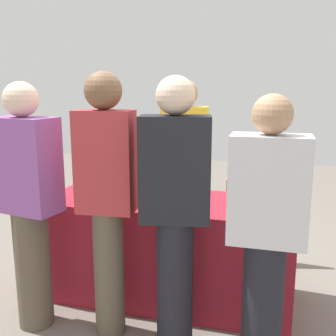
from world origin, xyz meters
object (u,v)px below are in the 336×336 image
wine_bottle_0 (89,177)px  guest_0 (28,200)px  wine_bottle_1 (129,178)px  guest_2 (175,207)px  guest_1 (107,195)px  guest_3 (266,230)px  wine_glass_4 (239,200)px  wine_bottle_2 (147,179)px  wine_glass_3 (173,193)px  server_pouring (184,168)px  wine_glass_2 (142,189)px  wine_bottle_3 (233,187)px  wine_glass_1 (98,188)px  wine_glass_0 (79,189)px  menu_board (257,221)px

wine_bottle_0 → guest_0: guest_0 is taller
wine_bottle_1 → guest_2: guest_2 is taller
guest_1 → guest_2: size_ratio=1.02×
wine_bottle_1 → wine_bottle_0: bearing=-175.5°
guest_0 → guest_3: size_ratio=1.04×
wine_glass_4 → guest_1: guest_1 is taller
wine_bottle_0 → guest_0: 0.76m
wine_bottle_2 → wine_glass_3: 0.47m
server_pouring → guest_1: 1.19m
wine_glass_4 → guest_1: size_ratio=0.08×
wine_bottle_1 → guest_2: bearing=-52.0°
wine_bottle_2 → guest_2: 0.88m
wine_glass_4 → wine_glass_2: bearing=169.7°
guest_2 → wine_bottle_0: bearing=132.0°
wine_bottle_2 → guest_2: bearing=-60.7°
wine_bottle_3 → guest_0: guest_0 is taller
wine_bottle_2 → wine_bottle_3: size_ratio=0.89×
wine_bottle_3 → wine_glass_1: 1.02m
guest_3 → guest_0: bearing=178.4°
wine_bottle_1 → server_pouring: size_ratio=0.19×
wine_bottle_2 → wine_glass_0: size_ratio=2.20×
guest_0 → menu_board: guest_0 is taller
server_pouring → wine_bottle_1: bearing=47.2°
guest_1 → menu_board: 1.75m
wine_glass_0 → wine_glass_2: (0.46, 0.14, -0.00)m
wine_glass_4 → guest_0: size_ratio=0.08×
wine_bottle_2 → menu_board: bearing=36.2°
guest_1 → menu_board: size_ratio=2.14×
wine_glass_1 → guest_0: size_ratio=0.08×
wine_glass_2 → guest_1: size_ratio=0.07×
wine_bottle_0 → guest_3: size_ratio=0.18×
wine_glass_2 → guest_1: (-0.06, -0.51, 0.08)m
wine_glass_1 → guest_3: 1.36m
wine_bottle_3 → wine_glass_4: wine_bottle_3 is taller
wine_bottle_0 → wine_bottle_3: size_ratio=0.90×
wine_bottle_0 → wine_glass_1: size_ratio=2.09×
guest_0 → guest_2: size_ratio=0.98×
server_pouring → wine_glass_4: bearing=123.8°
guest_1 → menu_board: (0.90, 1.40, -0.57)m
wine_bottle_1 → guest_1: (0.13, -0.73, 0.06)m
wine_glass_0 → menu_board: 1.72m
guest_1 → wine_bottle_3: bearing=35.8°
wine_glass_0 → guest_0: guest_0 is taller
wine_glass_2 → wine_glass_0: bearing=-163.1°
guest_3 → guest_1: bearing=174.8°
wine_bottle_3 → server_pouring: 0.71m
guest_0 → wine_glass_1: bearing=67.3°
wine_glass_1 → server_pouring: size_ratio=0.08×
server_pouring → guest_0: bearing=54.8°
wine_bottle_0 → wine_glass_3: wine_bottle_0 is taller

